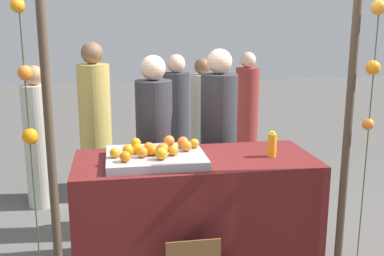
# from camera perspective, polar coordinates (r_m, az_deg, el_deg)

# --- Properties ---
(stall_counter) EXTENTS (1.83, 0.79, 0.91)m
(stall_counter) POSITION_cam_1_polar(r_m,az_deg,el_deg) (3.64, 0.40, -10.60)
(stall_counter) COLOR #5B1919
(stall_counter) RESTS_ON ground_plane
(orange_tray) EXTENTS (0.72, 0.59, 0.06)m
(orange_tray) POSITION_cam_1_polar(r_m,az_deg,el_deg) (3.40, -4.57, -3.68)
(orange_tray) COLOR #9EA0A5
(orange_tray) RESTS_ON stall_counter
(orange_0) EXTENTS (0.08, 0.08, 0.08)m
(orange_0) POSITION_cam_1_polar(r_m,az_deg,el_deg) (3.33, -2.36, -2.81)
(orange_0) COLOR orange
(orange_0) RESTS_ON orange_tray
(orange_1) EXTENTS (0.08, 0.08, 0.08)m
(orange_1) POSITION_cam_1_polar(r_m,az_deg,el_deg) (3.30, -6.20, -3.02)
(orange_1) COLOR orange
(orange_1) RESTS_ON orange_tray
(orange_2) EXTENTS (0.08, 0.08, 0.08)m
(orange_2) POSITION_cam_1_polar(r_m,az_deg,el_deg) (3.56, -7.03, -1.84)
(orange_2) COLOR orange
(orange_2) RESTS_ON orange_tray
(orange_3) EXTENTS (0.08, 0.08, 0.08)m
(orange_3) POSITION_cam_1_polar(r_m,az_deg,el_deg) (3.43, -5.42, -2.40)
(orange_3) COLOR orange
(orange_3) RESTS_ON orange_tray
(orange_4) EXTENTS (0.08, 0.08, 0.08)m
(orange_4) POSITION_cam_1_polar(r_m,az_deg,el_deg) (3.44, -0.69, -2.24)
(orange_4) COLOR orange
(orange_4) RESTS_ON orange_tray
(orange_5) EXTENTS (0.09, 0.09, 0.09)m
(orange_5) POSITION_cam_1_polar(r_m,az_deg,el_deg) (3.52, -1.14, -1.80)
(orange_5) COLOR orange
(orange_5) RESTS_ON orange_tray
(orange_6) EXTENTS (0.08, 0.08, 0.08)m
(orange_6) POSITION_cam_1_polar(r_m,az_deg,el_deg) (3.40, -6.76, -2.57)
(orange_6) COLOR orange
(orange_6) RESTS_ON orange_tray
(orange_7) EXTENTS (0.09, 0.09, 0.09)m
(orange_7) POSITION_cam_1_polar(r_m,az_deg,el_deg) (3.34, -3.66, -2.64)
(orange_7) COLOR orange
(orange_7) RESTS_ON orange_tray
(orange_8) EXTENTS (0.07, 0.07, 0.07)m
(orange_8) POSITION_cam_1_polar(r_m,az_deg,el_deg) (3.53, 0.30, -1.91)
(orange_8) COLOR orange
(orange_8) RESTS_ON orange_tray
(orange_9) EXTENTS (0.08, 0.08, 0.08)m
(orange_9) POSITION_cam_1_polar(r_m,az_deg,el_deg) (3.36, -7.97, -2.75)
(orange_9) COLOR orange
(orange_9) RESTS_ON orange_tray
(orange_10) EXTENTS (0.08, 0.08, 0.08)m
(orange_10) POSITION_cam_1_polar(r_m,az_deg,el_deg) (3.21, -8.32, -3.54)
(orange_10) COLOR orange
(orange_10) RESTS_ON orange_tray
(orange_11) EXTENTS (0.08, 0.08, 0.08)m
(orange_11) POSITION_cam_1_polar(r_m,az_deg,el_deg) (3.34, -5.05, -2.76)
(orange_11) COLOR orange
(orange_11) RESTS_ON orange_tray
(orange_12) EXTENTS (0.09, 0.09, 0.09)m
(orange_12) POSITION_cam_1_polar(r_m,az_deg,el_deg) (3.57, -2.87, -1.63)
(orange_12) COLOR orange
(orange_12) RESTS_ON orange_tray
(orange_13) EXTENTS (0.07, 0.07, 0.07)m
(orange_13) POSITION_cam_1_polar(r_m,az_deg,el_deg) (3.32, -9.59, -3.06)
(orange_13) COLOR orange
(orange_13) RESTS_ON orange_tray
(orange_14) EXTENTS (0.09, 0.09, 0.09)m
(orange_14) POSITION_cam_1_polar(r_m,az_deg,el_deg) (3.23, -3.81, -3.21)
(orange_14) COLOR orange
(orange_14) RESTS_ON orange_tray
(juice_bottle) EXTENTS (0.07, 0.07, 0.20)m
(juice_bottle) POSITION_cam_1_polar(r_m,az_deg,el_deg) (3.55, 9.95, -2.09)
(juice_bottle) COLOR orange
(juice_bottle) RESTS_ON stall_counter
(vendor_left) EXTENTS (0.33, 0.33, 1.64)m
(vendor_left) POSITION_cam_1_polar(r_m,az_deg,el_deg) (4.16, -4.67, -3.07)
(vendor_left) COLOR #333338
(vendor_left) RESTS_ON ground_plane
(vendor_right) EXTENTS (0.34, 0.34, 1.69)m
(vendor_right) POSITION_cam_1_polar(r_m,az_deg,el_deg) (4.29, 3.32, -2.25)
(vendor_right) COLOR #333338
(vendor_right) RESTS_ON ground_plane
(crowd_person_0) EXTENTS (0.30, 0.30, 1.50)m
(crowd_person_0) POSITION_cam_1_polar(r_m,az_deg,el_deg) (5.03, -18.52, -1.68)
(crowd_person_0) COLOR beige
(crowd_person_0) RESTS_ON ground_plane
(crowd_person_1) EXTENTS (0.30, 0.30, 1.48)m
(crowd_person_1) POSITION_cam_1_polar(r_m,az_deg,el_deg) (5.83, 1.26, 0.90)
(crowd_person_1) COLOR beige
(crowd_person_1) RESTS_ON ground_plane
(crowd_person_2) EXTENTS (0.31, 0.31, 1.54)m
(crowd_person_2) POSITION_cam_1_polar(r_m,az_deg,el_deg) (6.17, 6.82, 1.73)
(crowd_person_2) COLOR maroon
(crowd_person_2) RESTS_ON ground_plane
(crowd_person_3) EXTENTS (0.34, 0.34, 1.72)m
(crowd_person_3) POSITION_cam_1_polar(r_m,az_deg,el_deg) (5.08, -11.93, 0.05)
(crowd_person_3) COLOR tan
(crowd_person_3) RESTS_ON ground_plane
(crowd_person_4) EXTENTS (0.31, 0.31, 1.56)m
(crowd_person_4) POSITION_cam_1_polar(r_m,az_deg,el_deg) (5.37, -1.93, 0.25)
(crowd_person_4) COLOR #333338
(crowd_person_4) RESTS_ON ground_plane
(canopy_post_left) EXTENTS (0.06, 0.06, 2.27)m
(canopy_post_left) POSITION_cam_1_polar(r_m,az_deg,el_deg) (2.98, -17.19, -2.65)
(canopy_post_left) COLOR #473828
(canopy_post_left) RESTS_ON ground_plane
(canopy_post_right) EXTENTS (0.06, 0.06, 2.27)m
(canopy_post_right) POSITION_cam_1_polar(r_m,az_deg,el_deg) (3.35, 18.77, -1.08)
(canopy_post_right) COLOR #473828
(canopy_post_right) RESTS_ON ground_plane
(garland_strand_left) EXTENTS (0.10, 0.10, 2.11)m
(garland_strand_left) POSITION_cam_1_polar(r_m,az_deg,el_deg) (2.91, -19.98, 4.76)
(garland_strand_left) COLOR #2D4C23
(garland_strand_left) RESTS_ON ground_plane
(garland_strand_right) EXTENTS (0.10, 0.10, 2.11)m
(garland_strand_right) POSITION_cam_1_polar(r_m,az_deg,el_deg) (3.28, 21.69, 7.57)
(garland_strand_right) COLOR #2D4C23
(garland_strand_right) RESTS_ON ground_plane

